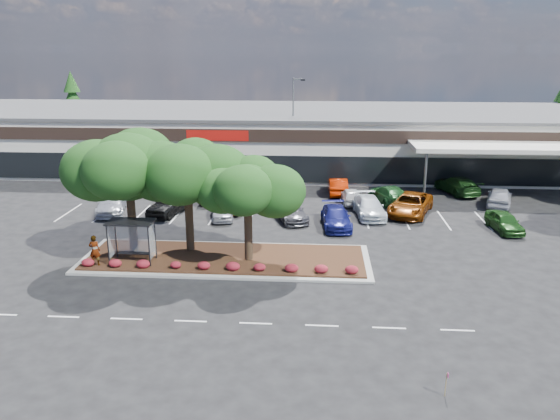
# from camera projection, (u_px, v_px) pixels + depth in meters

# --- Properties ---
(ground) EXTENTS (160.00, 160.00, 0.00)m
(ground) POSITION_uv_depth(u_px,v_px,m) (250.00, 288.00, 30.28)
(ground) COLOR black
(ground) RESTS_ON ground
(retail_store) EXTENTS (80.40, 25.20, 6.25)m
(retail_store) POSITION_uv_depth(u_px,v_px,m) (287.00, 137.00, 61.80)
(retail_store) COLOR white
(retail_store) RESTS_ON ground
(landscape_island) EXTENTS (18.00, 6.00, 0.26)m
(landscape_island) POSITION_uv_depth(u_px,v_px,m) (226.00, 259.00, 34.20)
(landscape_island) COLOR #9F9F9A
(landscape_island) RESTS_ON ground
(lane_markings) EXTENTS (33.12, 20.06, 0.01)m
(lane_markings) POSITION_uv_depth(u_px,v_px,m) (265.00, 229.00, 40.25)
(lane_markings) COLOR silver
(lane_markings) RESTS_ON ground
(shrub_row) EXTENTS (17.00, 0.80, 0.50)m
(shrub_row) POSITION_uv_depth(u_px,v_px,m) (220.00, 266.00, 32.08)
(shrub_row) COLOR maroon
(shrub_row) RESTS_ON landscape_island
(bus_shelter) EXTENTS (2.75, 1.55, 2.59)m
(bus_shelter) POSITION_uv_depth(u_px,v_px,m) (132.00, 229.00, 32.95)
(bus_shelter) COLOR black
(bus_shelter) RESTS_ON landscape_island
(island_tree_west) EXTENTS (7.20, 7.20, 7.89)m
(island_tree_west) POSITION_uv_depth(u_px,v_px,m) (130.00, 192.00, 33.93)
(island_tree_west) COLOR #1C3C13
(island_tree_west) RESTS_ON landscape_island
(island_tree_mid) EXTENTS (6.60, 6.60, 7.32)m
(island_tree_mid) POSITION_uv_depth(u_px,v_px,m) (188.00, 195.00, 34.44)
(island_tree_mid) COLOR #1C3C13
(island_tree_mid) RESTS_ON landscape_island
(island_tree_east) EXTENTS (5.80, 5.80, 6.50)m
(island_tree_east) POSITION_uv_depth(u_px,v_px,m) (248.00, 209.00, 32.85)
(island_tree_east) COLOR #1C3C13
(island_tree_east) RESTS_ON landscape_island
(conifer_north_west) EXTENTS (4.40, 4.40, 10.00)m
(conifer_north_west) POSITION_uv_depth(u_px,v_px,m) (74.00, 108.00, 74.88)
(conifer_north_west) COLOR #1C3C13
(conifer_north_west) RESTS_ON ground
(conifer_north_east) EXTENTS (3.96, 3.96, 9.00)m
(conifer_north_east) POSITION_uv_depth(u_px,v_px,m) (560.00, 117.00, 68.78)
(conifer_north_east) COLOR #1C3C13
(conifer_north_east) RESTS_ON ground
(person_waiting) EXTENTS (0.69, 0.46, 1.88)m
(person_waiting) POSITION_uv_depth(u_px,v_px,m) (95.00, 250.00, 32.59)
(person_waiting) COLOR #594C47
(person_waiting) RESTS_ON landscape_island
(light_pole) EXTENTS (1.43, 0.50, 10.01)m
(light_pole) POSITION_uv_depth(u_px,v_px,m) (294.00, 134.00, 55.71)
(light_pole) COLOR #9F9F9A
(light_pole) RESTS_ON ground
(survey_stake) EXTENTS (0.08, 0.14, 1.01)m
(survey_stake) POSITION_uv_depth(u_px,v_px,m) (447.00, 381.00, 20.69)
(survey_stake) COLOR tan
(survey_stake) RESTS_ON ground
(car_0) EXTENTS (3.40, 5.65, 1.53)m
(car_0) POSITION_uv_depth(u_px,v_px,m) (112.00, 203.00, 44.16)
(car_0) COLOR #ABAEB9
(car_0) RESTS_ON ground
(car_1) EXTENTS (3.30, 5.41, 1.72)m
(car_1) POSITION_uv_depth(u_px,v_px,m) (170.00, 203.00, 43.86)
(car_1) COLOR black
(car_1) RESTS_ON ground
(car_2) EXTENTS (2.33, 4.82, 1.58)m
(car_2) POSITION_uv_depth(u_px,v_px,m) (236.00, 201.00, 44.72)
(car_2) COLOR #642509
(car_2) RESTS_ON ground
(car_3) EXTENTS (2.40, 4.20, 1.34)m
(car_3) POSITION_uv_depth(u_px,v_px,m) (222.00, 210.00, 42.52)
(car_3) COLOR #AAACB6
(car_3) RESTS_ON ground
(car_4) EXTENTS (3.49, 5.19, 1.40)m
(car_4) POSITION_uv_depth(u_px,v_px,m) (290.00, 211.00, 42.25)
(car_4) COLOR #4D4C52
(car_4) RESTS_ON ground
(car_5) EXTENTS (2.45, 5.17, 1.46)m
(car_5) POSITION_uv_depth(u_px,v_px,m) (336.00, 217.00, 40.55)
(car_5) COLOR navy
(car_5) RESTS_ON ground
(car_6) EXTENTS (2.62, 5.37, 1.50)m
(car_6) POSITION_uv_depth(u_px,v_px,m) (369.00, 207.00, 43.14)
(car_6) COLOR silver
(car_6) RESTS_ON ground
(car_7) EXTENTS (4.67, 6.54, 1.65)m
(car_7) POSITION_uv_depth(u_px,v_px,m) (411.00, 204.00, 43.57)
(car_7) COLOR #6E2F07
(car_7) RESTS_ON ground
(car_8) EXTENTS (2.12, 4.27, 1.40)m
(car_8) POSITION_uv_depth(u_px,v_px,m) (505.00, 222.00, 39.62)
(car_8) COLOR #1E4C19
(car_8) RESTS_ON ground
(car_9) EXTENTS (2.13, 5.13, 1.48)m
(car_9) POSITION_uv_depth(u_px,v_px,m) (182.00, 188.00, 49.00)
(car_9) COLOR black
(car_9) RESTS_ON ground
(car_10) EXTENTS (1.69, 4.67, 1.53)m
(car_10) POSITION_uv_depth(u_px,v_px,m) (213.00, 192.00, 47.58)
(car_10) COLOR #585860
(car_10) RESTS_ON ground
(car_11) EXTENTS (2.73, 4.85, 1.51)m
(car_11) POSITION_uv_depth(u_px,v_px,m) (204.00, 181.00, 51.45)
(car_11) COLOR #781C00
(car_11) RESTS_ON ground
(car_12) EXTENTS (1.93, 4.02, 1.33)m
(car_12) POSITION_uv_depth(u_px,v_px,m) (253.00, 183.00, 51.16)
(car_12) COLOR #5B5B63
(car_12) RESTS_ON ground
(car_13) EXTENTS (1.95, 4.11, 1.36)m
(car_13) POSITION_uv_depth(u_px,v_px,m) (351.00, 196.00, 46.67)
(car_13) COLOR silver
(car_13) RESTS_ON ground
(car_14) EXTENTS (1.78, 4.70, 1.53)m
(car_14) POSITION_uv_depth(u_px,v_px,m) (338.00, 186.00, 49.64)
(car_14) COLOR #9F1D00
(car_14) RESTS_ON ground
(car_15) EXTENTS (3.57, 5.65, 1.52)m
(car_15) POSITION_uv_depth(u_px,v_px,m) (389.00, 194.00, 46.76)
(car_15) COLOR #194B1E
(car_15) RESTS_ON ground
(car_16) EXTENTS (3.70, 5.86, 1.58)m
(car_16) POSITION_uv_depth(u_px,v_px,m) (457.00, 185.00, 49.91)
(car_16) COLOR #1C4419
(car_16) RESTS_ON ground
(car_17) EXTENTS (3.33, 5.07, 1.60)m
(car_17) POSITION_uv_depth(u_px,v_px,m) (500.00, 197.00, 45.91)
(car_17) COLOR #B0B2BC
(car_17) RESTS_ON ground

